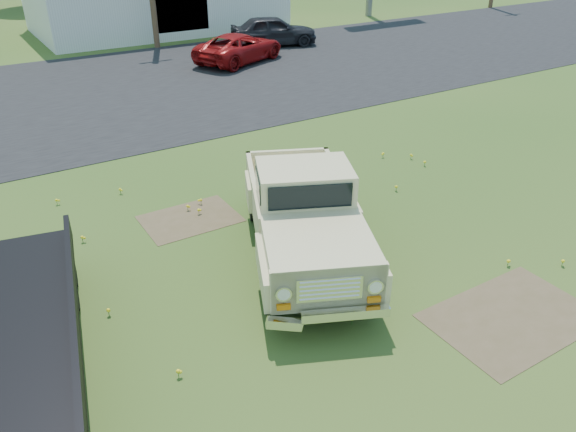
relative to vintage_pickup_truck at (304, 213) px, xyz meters
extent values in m
plane|color=#2B4E19|center=(0.58, -0.73, -1.03)|extent=(140.00, 140.00, 0.00)
cube|color=black|center=(0.58, 14.27, -1.03)|extent=(90.00, 14.00, 0.02)
cube|color=brown|center=(2.08, -3.73, -1.03)|extent=(3.00, 2.00, 0.01)
cube|color=brown|center=(-1.42, 2.77, -1.03)|extent=(2.20, 1.60, 0.01)
cube|color=black|center=(6.58, 22.32, 0.57)|extent=(3.00, 0.10, 2.20)
imported|color=maroon|center=(6.81, 16.04, -0.37)|extent=(5.31, 3.98, 1.34)
imported|color=black|center=(10.06, 18.35, -0.26)|extent=(4.91, 3.11, 1.56)
camera|label=1|loc=(-5.60, -8.41, 5.46)|focal=35.00mm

